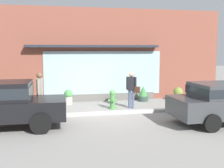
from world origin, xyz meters
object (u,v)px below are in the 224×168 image
at_px(pedestrian_with_handbag, 132,87).
at_px(potted_plant_near_hydrant, 113,97).
at_px(fire_hydrant, 112,99).
at_px(pedestrian_passerby, 40,90).
at_px(potted_plant_doorstep, 178,94).
at_px(potted_plant_by_entrance, 143,94).
at_px(potted_plant_window_right, 6,100).
at_px(potted_plant_window_center, 68,97).

distance_m(pedestrian_with_handbag, potted_plant_near_hydrant, 1.85).
height_order(fire_hydrant, pedestrian_passerby, pedestrian_passerby).
height_order(potted_plant_near_hydrant, potted_plant_doorstep, potted_plant_doorstep).
distance_m(potted_plant_near_hydrant, potted_plant_by_entrance, 1.60).
bearing_deg(potted_plant_doorstep, potted_plant_window_right, 178.63).
height_order(pedestrian_with_handbag, potted_plant_near_hydrant, pedestrian_with_handbag).
bearing_deg(potted_plant_near_hydrant, pedestrian_with_handbag, -72.40).
bearing_deg(potted_plant_near_hydrant, pedestrian_passerby, -147.89).
relative_size(pedestrian_with_handbag, potted_plant_doorstep, 2.33).
height_order(pedestrian_with_handbag, potted_plant_by_entrance, pedestrian_with_handbag).
distance_m(fire_hydrant, potted_plant_near_hydrant, 1.59).
height_order(fire_hydrant, potted_plant_by_entrance, fire_hydrant).
height_order(potted_plant_window_right, potted_plant_window_center, potted_plant_window_center).
bearing_deg(potted_plant_by_entrance, fire_hydrant, -141.98).
bearing_deg(potted_plant_doorstep, pedestrian_with_handbag, -155.43).
bearing_deg(pedestrian_with_handbag, potted_plant_near_hydrant, 146.56).
relative_size(fire_hydrant, potted_plant_near_hydrant, 1.82).
bearing_deg(fire_hydrant, potted_plant_window_right, 163.20).
relative_size(pedestrian_passerby, potted_plant_window_right, 2.55).
bearing_deg(fire_hydrant, potted_plant_by_entrance, 38.02).
distance_m(potted_plant_near_hydrant, potted_plant_doorstep, 3.41).
xyz_separation_m(potted_plant_near_hydrant, potted_plant_window_center, (-2.23, -0.10, 0.12)).
height_order(pedestrian_passerby, potted_plant_window_center, pedestrian_passerby).
height_order(potted_plant_window_right, potted_plant_by_entrance, potted_plant_by_entrance).
bearing_deg(potted_plant_window_right, potted_plant_window_center, 0.19).
relative_size(pedestrian_passerby, potted_plant_by_entrance, 2.24).
bearing_deg(pedestrian_with_handbag, potted_plant_doorstep, 63.52).
relative_size(potted_plant_window_right, potted_plant_doorstep, 0.96).
distance_m(pedestrian_with_handbag, potted_plant_window_right, 5.85).
bearing_deg(fire_hydrant, pedestrian_passerby, -168.25).
relative_size(pedestrian_with_handbag, potted_plant_by_entrance, 2.13).
bearing_deg(potted_plant_window_right, fire_hydrant, -16.80).
xyz_separation_m(potted_plant_window_right, potted_plant_doorstep, (8.49, -0.20, 0.02)).
bearing_deg(potted_plant_by_entrance, pedestrian_passerby, -156.82).
height_order(pedestrian_with_handbag, potted_plant_window_center, pedestrian_with_handbag).
xyz_separation_m(fire_hydrant, potted_plant_window_right, (-4.74, 1.43, -0.09)).
distance_m(potted_plant_by_entrance, potted_plant_window_center, 3.83).
xyz_separation_m(pedestrian_with_handbag, potted_plant_doorstep, (2.88, 1.32, -0.61)).
height_order(potted_plant_doorstep, potted_plant_window_center, potted_plant_window_center).
relative_size(fire_hydrant, potted_plant_doorstep, 1.19).
distance_m(pedestrian_passerby, potted_plant_near_hydrant, 4.19).
bearing_deg(potted_plant_window_right, pedestrian_passerby, -52.30).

